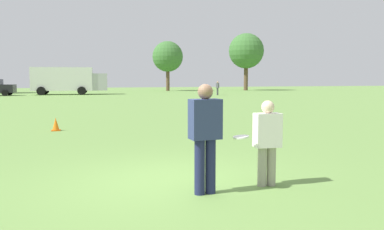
{
  "coord_description": "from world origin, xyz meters",
  "views": [
    {
      "loc": [
        -1.53,
        -6.76,
        1.9
      ],
      "look_at": [
        0.97,
        1.71,
        1.05
      ],
      "focal_mm": 35.78,
      "sensor_mm": 36.0,
      "label": 1
    }
  ],
  "objects_px": {
    "player_thrower": "(205,132)",
    "bystander_sideline_watcher": "(218,87)",
    "traffic_cone": "(56,124)",
    "box_truck": "(68,80)",
    "player_defender": "(267,139)",
    "frisbee": "(241,137)"
  },
  "relations": [
    {
      "from": "box_truck",
      "to": "player_thrower",
      "type": "bearing_deg",
      "value": -85.69
    },
    {
      "from": "player_thrower",
      "to": "bystander_sideline_watcher",
      "type": "relative_size",
      "value": 1.15
    },
    {
      "from": "frisbee",
      "to": "bystander_sideline_watcher",
      "type": "height_order",
      "value": "bystander_sideline_watcher"
    },
    {
      "from": "frisbee",
      "to": "bystander_sideline_watcher",
      "type": "xyz_separation_m",
      "value": [
        12.6,
        35.21,
        -0.04
      ]
    },
    {
      "from": "player_thrower",
      "to": "frisbee",
      "type": "bearing_deg",
      "value": -2.85
    },
    {
      "from": "traffic_cone",
      "to": "bystander_sideline_watcher",
      "type": "xyz_separation_m",
      "value": [
        16.01,
        26.39,
        0.66
      ]
    },
    {
      "from": "traffic_cone",
      "to": "frisbee",
      "type": "bearing_deg",
      "value": -68.82
    },
    {
      "from": "bystander_sideline_watcher",
      "to": "frisbee",
      "type": "bearing_deg",
      "value": -109.69
    },
    {
      "from": "traffic_cone",
      "to": "player_defender",
      "type": "bearing_deg",
      "value": -65.21
    },
    {
      "from": "traffic_cone",
      "to": "box_truck",
      "type": "xyz_separation_m",
      "value": [
        -0.33,
        32.76,
        1.52
      ]
    },
    {
      "from": "player_defender",
      "to": "box_truck",
      "type": "bearing_deg",
      "value": 95.97
    },
    {
      "from": "player_thrower",
      "to": "box_truck",
      "type": "relative_size",
      "value": 0.21
    },
    {
      "from": "frisbee",
      "to": "box_truck",
      "type": "bearing_deg",
      "value": 95.15
    },
    {
      "from": "bystander_sideline_watcher",
      "to": "box_truck",
      "type": "bearing_deg",
      "value": 158.7
    },
    {
      "from": "player_thrower",
      "to": "player_defender",
      "type": "xyz_separation_m",
      "value": [
        1.2,
        0.14,
        -0.18
      ]
    },
    {
      "from": "player_thrower",
      "to": "box_truck",
      "type": "xyz_separation_m",
      "value": [
        -3.13,
        41.55,
        0.73
      ]
    },
    {
      "from": "bystander_sideline_watcher",
      "to": "traffic_cone",
      "type": "bearing_deg",
      "value": -121.25
    },
    {
      "from": "box_truck",
      "to": "frisbee",
      "type": "bearing_deg",
      "value": -84.85
    },
    {
      "from": "player_defender",
      "to": "traffic_cone",
      "type": "xyz_separation_m",
      "value": [
        -4.0,
        8.65,
        -0.62
      ]
    },
    {
      "from": "player_defender",
      "to": "traffic_cone",
      "type": "bearing_deg",
      "value": 114.79
    },
    {
      "from": "traffic_cone",
      "to": "box_truck",
      "type": "height_order",
      "value": "box_truck"
    },
    {
      "from": "frisbee",
      "to": "box_truck",
      "type": "distance_m",
      "value": 41.76
    }
  ]
}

